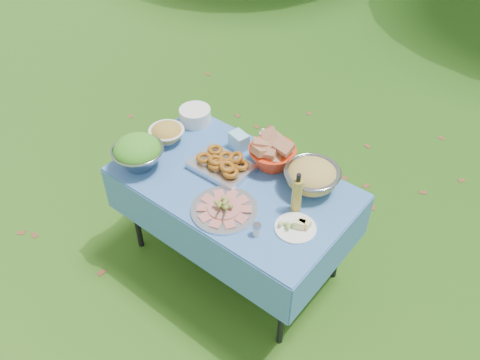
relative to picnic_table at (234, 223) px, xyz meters
The scene contains 14 objects.
ground 0.38m from the picnic_table, ahead, with size 80.00×80.00×0.00m, color #0C370A.
picnic_table is the anchor object (origin of this frame).
salad_bowl 0.78m from the picnic_table, 155.43° to the right, with size 0.32×0.32×0.21m, color gray, non-canonical shape.
pasta_bowl_white 0.75m from the picnic_table, behind, with size 0.23×0.23×0.13m, color white, non-canonical shape.
plate_stack 0.80m from the picnic_table, 152.52° to the left, with size 0.22×0.22×0.11m, color white.
wipes_box 0.55m from the picnic_table, 123.13° to the left, with size 0.12×0.09×0.11m, color #8DCDED.
sanitizer_bottle 0.59m from the picnic_table, 99.15° to the left, with size 0.05×0.05×0.15m, color pink.
bread_bowl 0.56m from the picnic_table, 71.17° to the left, with size 0.30×0.30×0.20m, color red, non-canonical shape.
pasta_bowl_steel 0.66m from the picnic_table, 32.56° to the left, with size 0.34×0.34×0.18m, color gray, non-canonical shape.
fried_tray 0.45m from the picnic_table, 163.39° to the left, with size 0.37×0.26×0.09m, color silver.
charcuterie_platter 0.49m from the picnic_table, 63.14° to the right, with size 0.39×0.39×0.09m, color silver.
oil_bottle 0.67m from the picnic_table, ahead, with size 0.06×0.06×0.27m, color #A88F2B.
cheese_plate 0.66m from the picnic_table, ahead, with size 0.23×0.23×0.06m, color white.
shaker 0.61m from the picnic_table, 34.36° to the right, with size 0.05×0.05×0.08m, color silver.
Camera 1 is at (1.46, -1.76, 2.87)m, focal length 38.00 mm.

